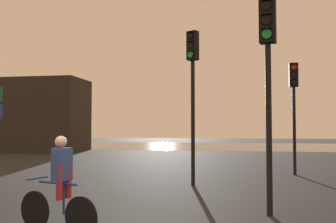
{
  "coord_description": "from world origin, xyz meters",
  "views": [
    {
      "loc": [
        2.28,
        -4.99,
        1.75
      ],
      "look_at": [
        0.5,
        5.0,
        2.2
      ],
      "focal_mm": 40.0,
      "sensor_mm": 36.0,
      "label": 1
    }
  ],
  "objects_px": {
    "distant_building": "(27,115)",
    "traffic_light_near_right": "(268,64)",
    "cyclist": "(60,184)",
    "traffic_light_far_right": "(294,97)",
    "traffic_light_center": "(193,78)"
  },
  "relations": [
    {
      "from": "traffic_light_near_right",
      "to": "traffic_light_center",
      "type": "height_order",
      "value": "traffic_light_center"
    },
    {
      "from": "traffic_light_near_right",
      "to": "traffic_light_center",
      "type": "relative_size",
      "value": 0.92
    },
    {
      "from": "distant_building",
      "to": "cyclist",
      "type": "distance_m",
      "value": 24.97
    },
    {
      "from": "distant_building",
      "to": "traffic_light_near_right",
      "type": "xyz_separation_m",
      "value": [
        16.73,
        -19.19,
        0.27
      ]
    },
    {
      "from": "traffic_light_center",
      "to": "cyclist",
      "type": "relative_size",
      "value": 2.91
    },
    {
      "from": "traffic_light_center",
      "to": "cyclist",
      "type": "distance_m",
      "value": 6.28
    },
    {
      "from": "traffic_light_far_right",
      "to": "traffic_light_center",
      "type": "distance_m",
      "value": 4.76
    },
    {
      "from": "traffic_light_center",
      "to": "traffic_light_far_right",
      "type": "bearing_deg",
      "value": -109.13
    },
    {
      "from": "traffic_light_center",
      "to": "traffic_light_near_right",
      "type": "bearing_deg",
      "value": 145.82
    },
    {
      "from": "traffic_light_far_right",
      "to": "traffic_light_center",
      "type": "bearing_deg",
      "value": 43.38
    },
    {
      "from": "traffic_light_far_right",
      "to": "traffic_light_near_right",
      "type": "relative_size",
      "value": 0.96
    },
    {
      "from": "distant_building",
      "to": "traffic_light_near_right",
      "type": "bearing_deg",
      "value": -48.93
    },
    {
      "from": "distant_building",
      "to": "cyclist",
      "type": "height_order",
      "value": "distant_building"
    },
    {
      "from": "traffic_light_near_right",
      "to": "cyclist",
      "type": "xyz_separation_m",
      "value": [
        -3.54,
        -1.92,
        -2.23
      ]
    },
    {
      "from": "distant_building",
      "to": "traffic_light_far_right",
      "type": "distance_m",
      "value": 22.03
    }
  ]
}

